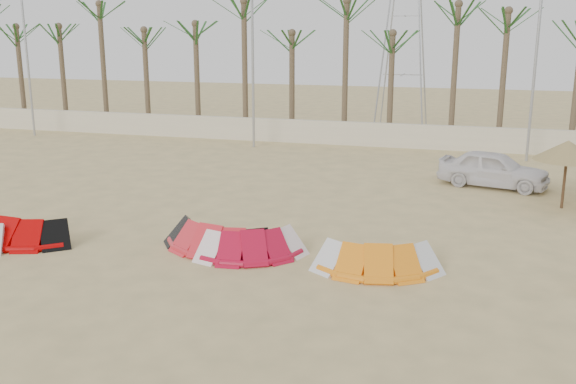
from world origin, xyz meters
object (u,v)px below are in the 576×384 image
(kite_red_left, at_px, (24,226))
(parasol_left, at_px, (568,150))
(kite_red_mid, at_px, (220,234))
(car, at_px, (494,169))
(kite_red_right, at_px, (255,240))
(kite_orange, at_px, (379,254))

(kite_red_left, distance_m, parasol_left, 18.24)
(kite_red_mid, xyz_separation_m, car, (7.80, 10.07, 0.32))
(kite_red_right, height_order, parasol_left, parasol_left)
(kite_orange, bearing_deg, car, 73.60)
(kite_red_left, xyz_separation_m, kite_orange, (10.73, 0.52, -0.00))
(kite_red_right, height_order, car, car)
(kite_red_left, distance_m, kite_red_right, 7.23)
(kite_red_left, bearing_deg, parasol_left, 27.28)
(parasol_left, bearing_deg, kite_red_mid, -143.89)
(car, bearing_deg, kite_red_mid, 156.20)
(parasol_left, bearing_deg, kite_red_left, -152.72)
(parasol_left, bearing_deg, kite_orange, -124.73)
(kite_red_right, xyz_separation_m, car, (6.62, 10.35, 0.32))
(kite_orange, bearing_deg, kite_red_left, -177.22)
(kite_red_mid, bearing_deg, kite_red_left, -171.13)
(kite_red_right, bearing_deg, kite_orange, -2.20)
(kite_red_right, bearing_deg, kite_red_left, -174.80)
(kite_red_mid, bearing_deg, kite_orange, -5.08)
(parasol_left, relative_size, car, 0.57)
(kite_red_left, distance_m, kite_red_mid, 6.09)
(kite_red_mid, xyz_separation_m, kite_orange, (4.71, -0.42, -0.00))
(kite_red_right, relative_size, parasol_left, 1.43)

